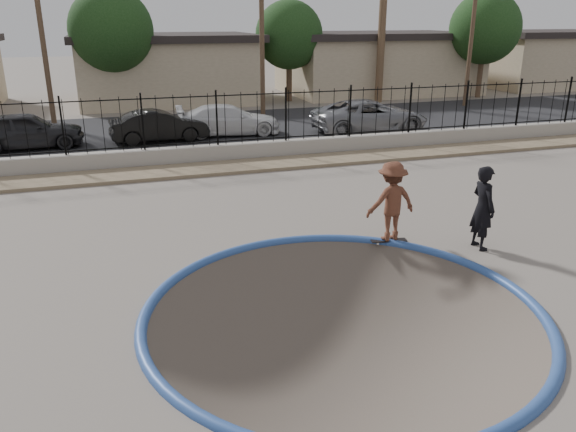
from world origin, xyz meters
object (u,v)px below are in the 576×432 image
Objects in this scene: skater at (391,205)px; videographer at (483,208)px; car_c at (229,120)px; car_a at (26,130)px; car_d at (370,116)px; car_b at (159,126)px; skateboard at (389,240)px.

videographer is (1.77, -0.84, 0.04)m from skater.
car_c is at bearing 11.03° from videographer.
car_d is at bearing -97.39° from car_a.
car_c is (2.98, 0.56, 0.00)m from car_b.
car_c is (-0.90, 13.15, -0.22)m from skater.
car_d is at bearing -99.81° from car_b.
videographer is 0.42× the size of car_c.
car_b is at bearing 105.24° from car_c.
car_a is (-10.64, 13.64, -0.19)m from videographer.
videographer is at bearing 164.55° from car_d.
car_a reaches higher than car_c.
car_b is 9.05m from car_d.
car_d is (9.02, -0.75, 0.07)m from car_b.
videographer is 14.58m from car_b.
car_c is at bearing 104.44° from skateboard.
car_c is at bearing -84.49° from car_b.
car_b is 0.88× the size of car_c.
videographer reaches higher than skateboard.
car_c is at bearing -90.97° from car_a.
skater is at bearing 64.72° from videographer.
skateboard is 0.20× the size of car_a.
skateboard is 12.93m from car_d.
videographer is 0.48× the size of car_b.
skater is 0.35× the size of car_d.
skateboard is (-0.00, -0.00, -0.84)m from skater.
car_d is (6.04, -1.30, 0.07)m from car_c.
car_b is (-5.65, 13.43, -0.26)m from videographer.
car_a is 1.08× the size of car_b.
car_b reaches higher than skateboard.
skater is 12.91m from car_d.
skater is at bearing 155.96° from car_d.
car_d is at bearing 77.05° from skateboard.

